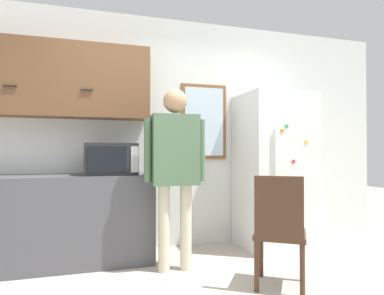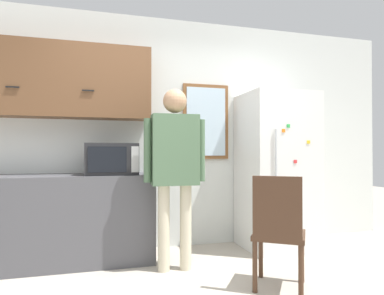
{
  "view_description": "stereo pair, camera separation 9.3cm",
  "coord_description": "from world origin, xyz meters",
  "px_view_note": "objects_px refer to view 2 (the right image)",
  "views": [
    {
      "loc": [
        -0.85,
        -2.22,
        1.11
      ],
      "look_at": [
        0.13,
        0.95,
        1.16
      ],
      "focal_mm": 32.0,
      "sensor_mm": 36.0,
      "label": 1
    },
    {
      "loc": [
        -0.76,
        -2.24,
        1.11
      ],
      "look_at": [
        0.13,
        0.95,
        1.16
      ],
      "focal_mm": 32.0,
      "sensor_mm": 36.0,
      "label": 2
    }
  ],
  "objects_px": {
    "refrigerator": "(276,171)",
    "chair": "(278,228)",
    "microwave": "(111,159)",
    "person": "(175,159)"
  },
  "relations": [
    {
      "from": "refrigerator",
      "to": "chair",
      "type": "distance_m",
      "value": 1.34
    },
    {
      "from": "microwave",
      "to": "person",
      "type": "distance_m",
      "value": 0.71
    },
    {
      "from": "chair",
      "to": "person",
      "type": "bearing_deg",
      "value": -10.24
    },
    {
      "from": "person",
      "to": "refrigerator",
      "type": "distance_m",
      "value": 1.4
    },
    {
      "from": "chair",
      "to": "microwave",
      "type": "bearing_deg",
      "value": -6.62
    },
    {
      "from": "microwave",
      "to": "person",
      "type": "xyz_separation_m",
      "value": [
        0.57,
        -0.42,
        0.0
      ]
    },
    {
      "from": "microwave",
      "to": "person",
      "type": "relative_size",
      "value": 0.3
    },
    {
      "from": "microwave",
      "to": "chair",
      "type": "bearing_deg",
      "value": -41.13
    },
    {
      "from": "refrigerator",
      "to": "person",
      "type": "bearing_deg",
      "value": -161.87
    },
    {
      "from": "microwave",
      "to": "chair",
      "type": "height_order",
      "value": "microwave"
    }
  ]
}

